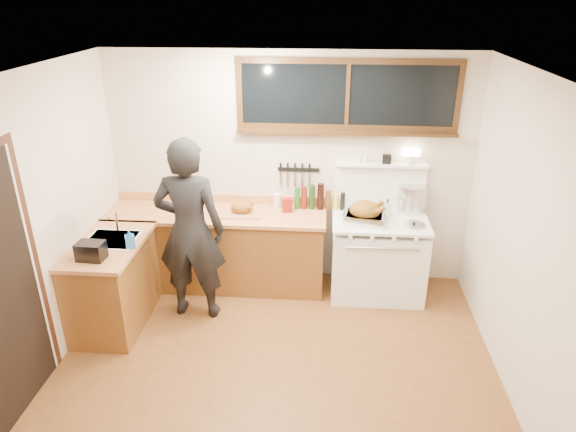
# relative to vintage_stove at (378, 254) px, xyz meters

# --- Properties ---
(ground_plane) EXTENTS (4.00, 3.50, 0.02)m
(ground_plane) POSITION_rel_vintage_stove_xyz_m (-1.00, -1.41, -0.48)
(ground_plane) COLOR brown
(room_shell) EXTENTS (4.10, 3.60, 2.65)m
(room_shell) POSITION_rel_vintage_stove_xyz_m (-1.00, -1.41, 1.18)
(room_shell) COLOR beige
(room_shell) RESTS_ON ground
(counter_back) EXTENTS (2.44, 0.64, 1.00)m
(counter_back) POSITION_rel_vintage_stove_xyz_m (-1.80, 0.04, -0.01)
(counter_back) COLOR brown
(counter_back) RESTS_ON ground
(counter_left) EXTENTS (0.64, 1.09, 0.90)m
(counter_left) POSITION_rel_vintage_stove_xyz_m (-2.70, -0.79, -0.02)
(counter_left) COLOR brown
(counter_left) RESTS_ON ground
(sink_unit) EXTENTS (0.50, 0.45, 0.37)m
(sink_unit) POSITION_rel_vintage_stove_xyz_m (-2.68, -0.71, 0.38)
(sink_unit) COLOR white
(sink_unit) RESTS_ON counter_left
(vintage_stove) EXTENTS (1.02, 0.74, 1.59)m
(vintage_stove) POSITION_rel_vintage_stove_xyz_m (0.00, 0.00, 0.00)
(vintage_stove) COLOR white
(vintage_stove) RESTS_ON ground
(back_window) EXTENTS (2.32, 0.13, 0.77)m
(back_window) POSITION_rel_vintage_stove_xyz_m (-0.40, 0.31, 1.60)
(back_window) COLOR black
(back_window) RESTS_ON room_shell
(left_doorway) EXTENTS (0.02, 1.04, 2.17)m
(left_doorway) POSITION_rel_vintage_stove_xyz_m (-2.99, -1.96, 0.62)
(left_doorway) COLOR black
(left_doorway) RESTS_ON ground
(knife_strip) EXTENTS (0.46, 0.03, 0.28)m
(knife_strip) POSITION_rel_vintage_stove_xyz_m (-0.92, 0.32, 0.84)
(knife_strip) COLOR black
(knife_strip) RESTS_ON room_shell
(man) EXTENTS (0.71, 0.48, 1.91)m
(man) POSITION_rel_vintage_stove_xyz_m (-1.93, -0.56, 0.49)
(man) COLOR black
(man) RESTS_ON ground
(soap_bottle) EXTENTS (0.12, 0.12, 0.19)m
(soap_bottle) POSITION_rel_vintage_stove_xyz_m (-2.43, -0.86, 0.53)
(soap_bottle) COLOR blue
(soap_bottle) RESTS_ON counter_left
(toaster) EXTENTS (0.25, 0.18, 0.17)m
(toaster) POSITION_rel_vintage_stove_xyz_m (-2.70, -1.10, 0.52)
(toaster) COLOR black
(toaster) RESTS_ON counter_left
(cutting_board) EXTENTS (0.44, 0.34, 0.14)m
(cutting_board) POSITION_rel_vintage_stove_xyz_m (-1.50, 0.02, 0.49)
(cutting_board) COLOR #C5804E
(cutting_board) RESTS_ON counter_back
(roast_turkey) EXTENTS (0.46, 0.37, 0.24)m
(roast_turkey) POSITION_rel_vintage_stove_xyz_m (-0.18, -0.10, 0.53)
(roast_turkey) COLOR silver
(roast_turkey) RESTS_ON vintage_stove
(stockpot) EXTENTS (0.34, 0.34, 0.30)m
(stockpot) POSITION_rel_vintage_stove_xyz_m (0.36, 0.26, 0.58)
(stockpot) COLOR silver
(stockpot) RESTS_ON vintage_stove
(saucepan) EXTENTS (0.21, 0.30, 0.12)m
(saucepan) POSITION_rel_vintage_stove_xyz_m (0.04, 0.09, 0.49)
(saucepan) COLOR silver
(saucepan) RESTS_ON vintage_stove
(pot_lid) EXTENTS (0.24, 0.24, 0.04)m
(pot_lid) POSITION_rel_vintage_stove_xyz_m (0.33, -0.16, 0.44)
(pot_lid) COLOR silver
(pot_lid) RESTS_ON vintage_stove
(coffee_tin) EXTENTS (0.11, 0.09, 0.16)m
(coffee_tin) POSITION_rel_vintage_stove_xyz_m (-1.01, 0.12, 0.51)
(coffee_tin) COLOR maroon
(coffee_tin) RESTS_ON counter_back
(pitcher) EXTENTS (0.09, 0.09, 0.17)m
(pitcher) POSITION_rel_vintage_stove_xyz_m (-1.14, 0.22, 0.51)
(pitcher) COLOR white
(pitcher) RESTS_ON counter_back
(bottle_cluster) EXTENTS (0.56, 0.07, 0.30)m
(bottle_cluster) POSITION_rel_vintage_stove_xyz_m (-0.69, 0.22, 0.56)
(bottle_cluster) COLOR black
(bottle_cluster) RESTS_ON counter_back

